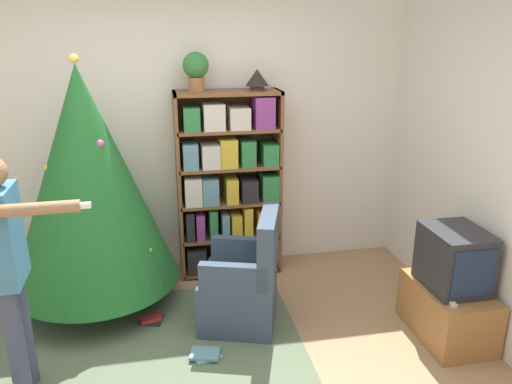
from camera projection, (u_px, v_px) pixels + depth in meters
name	position (u px, v px, depth m)	size (l,w,h in m)	color
wall_back	(170.00, 134.00, 4.55)	(8.00, 0.10, 2.60)	silver
area_rug	(145.00, 352.00, 3.59)	(2.30, 1.71, 0.01)	#56664C
bookshelf	(230.00, 186.00, 4.55)	(0.94, 0.34, 1.70)	brown
tv_stand	(447.00, 310.00, 3.74)	(0.45, 0.72, 0.41)	#996638
television	(454.00, 259.00, 3.60)	(0.39, 0.48, 0.45)	#28282D
game_remote	(450.00, 302.00, 3.45)	(0.04, 0.12, 0.02)	white
christmas_tree	(88.00, 179.00, 3.91)	(1.34, 1.34, 2.05)	#4C3323
armchair	(244.00, 286.00, 3.86)	(0.71, 0.70, 0.92)	#334256
standing_person	(8.00, 262.00, 2.93)	(0.63, 0.47, 1.56)	#38425B
potted_plant	(196.00, 69.00, 4.18)	(0.22, 0.22, 0.33)	#935B38
table_lamp	(257.00, 78.00, 4.30)	(0.20, 0.20, 0.18)	#473828
book_pile_near_tree	(151.00, 320.00, 3.96)	(0.20, 0.18, 0.05)	#232328
book_pile_by_chair	(206.00, 355.00, 3.53)	(0.24, 0.20, 0.04)	#5B899E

